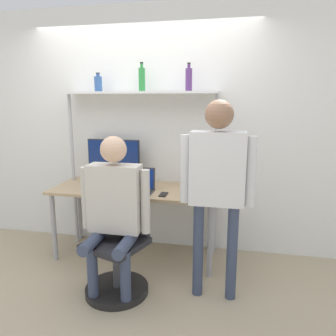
% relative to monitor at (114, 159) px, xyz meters
% --- Properties ---
extents(ground_plane, '(12.00, 12.00, 0.00)m').
position_rel_monitor_xyz_m(ground_plane, '(0.31, -0.56, -1.04)').
color(ground_plane, tan).
extents(wall_back, '(8.00, 0.06, 2.70)m').
position_rel_monitor_xyz_m(wall_back, '(0.31, 0.19, 0.31)').
color(wall_back, white).
rests_on(wall_back, ground_plane).
extents(desk, '(1.77, 0.70, 0.77)m').
position_rel_monitor_xyz_m(desk, '(0.31, -0.19, -0.35)').
color(desk, tan).
rests_on(desk, ground_plane).
extents(shelf_unit, '(1.68, 0.29, 1.78)m').
position_rel_monitor_xyz_m(shelf_unit, '(0.31, 0.00, 0.49)').
color(shelf_unit, white).
rests_on(shelf_unit, ground_plane).
extents(monitor, '(0.61, 0.23, 0.49)m').
position_rel_monitor_xyz_m(monitor, '(0.00, 0.00, 0.00)').
color(monitor, '#333338').
rests_on(monitor, desk).
extents(laptop, '(0.28, 0.23, 0.24)m').
position_rel_monitor_xyz_m(laptop, '(0.40, -0.29, -0.20)').
color(laptop, '#333338').
rests_on(laptop, desk).
extents(cell_phone, '(0.07, 0.15, 0.01)m').
position_rel_monitor_xyz_m(cell_phone, '(0.66, -0.38, -0.26)').
color(cell_phone, black).
rests_on(cell_phone, desk).
extents(office_chair, '(0.59, 0.59, 0.94)m').
position_rel_monitor_xyz_m(office_chair, '(0.37, -0.89, -0.74)').
color(office_chair, black).
rests_on(office_chair, ground_plane).
extents(person_seated, '(0.61, 0.47, 1.40)m').
position_rel_monitor_xyz_m(person_seated, '(0.35, -0.93, -0.20)').
color(person_seated, '#38425B').
rests_on(person_seated, ground_plane).
extents(person_standing, '(0.61, 0.23, 1.70)m').
position_rel_monitor_xyz_m(person_standing, '(1.20, -0.80, 0.05)').
color(person_standing, '#38425B').
rests_on(person_standing, ground_plane).
extents(bottle_purple, '(0.07, 0.07, 0.28)m').
position_rel_monitor_xyz_m(bottle_purple, '(0.84, 0.00, 0.86)').
color(bottle_purple, '#593372').
rests_on(bottle_purple, shelf_unit).
extents(bottle_blue, '(0.08, 0.08, 0.20)m').
position_rel_monitor_xyz_m(bottle_blue, '(-0.15, 0.00, 0.82)').
color(bottle_blue, '#335999').
rests_on(bottle_blue, shelf_unit).
extents(bottle_green, '(0.07, 0.07, 0.30)m').
position_rel_monitor_xyz_m(bottle_green, '(0.34, 0.00, 0.87)').
color(bottle_green, '#2D8C3F').
rests_on(bottle_green, shelf_unit).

